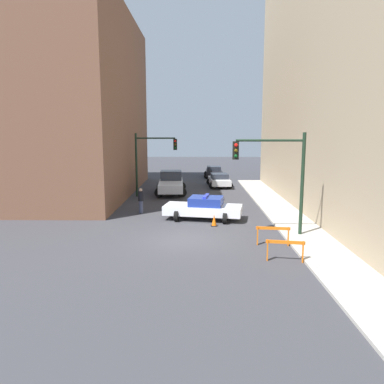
{
  "coord_description": "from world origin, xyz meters",
  "views": [
    {
      "loc": [
        0.55,
        -18.12,
        5.4
      ],
      "look_at": [
        0.23,
        7.36,
        1.21
      ],
      "focal_mm": 35.0,
      "sensor_mm": 36.0,
      "label": 1
    }
  ],
  "objects": [
    {
      "name": "ground_plane",
      "position": [
        0.0,
        0.0,
        0.0
      ],
      "size": [
        120.0,
        120.0,
        0.0
      ],
      "primitive_type": "plane",
      "color": "#38383D"
    },
    {
      "name": "traffic_light_far",
      "position": [
        -3.3,
        12.43,
        3.4
      ],
      "size": [
        3.44,
        0.35,
        5.2
      ],
      "color": "black",
      "rests_on": "ground_plane"
    },
    {
      "name": "sidewalk_right",
      "position": [
        6.2,
        0.0,
        0.06
      ],
      "size": [
        2.4,
        44.0,
        0.12
      ],
      "color": "#B2ADA3",
      "rests_on": "ground_plane"
    },
    {
      "name": "parked_car_mid",
      "position": [
        2.55,
        25.39,
        0.67
      ],
      "size": [
        2.35,
        4.34,
        1.31
      ],
      "rotation": [
        0.0,
        0.0,
        -0.02
      ],
      "color": "black",
      "rests_on": "ground_plane"
    },
    {
      "name": "barrier_front",
      "position": [
        4.24,
        -3.11,
        0.62
      ],
      "size": [
        1.59,
        0.39,
        0.9
      ],
      "rotation": [
        0.0,
        0.0,
        -0.16
      ],
      "color": "orange",
      "rests_on": "ground_plane"
    },
    {
      "name": "parked_car_near",
      "position": [
        2.75,
        17.96,
        0.67
      ],
      "size": [
        2.44,
        4.4,
        1.31
      ],
      "rotation": [
        0.0,
        0.0,
        0.06
      ],
      "color": "silver",
      "rests_on": "ground_plane"
    },
    {
      "name": "barrier_mid",
      "position": [
        4.18,
        -0.88,
        0.62
      ],
      "size": [
        1.6,
        0.31,
        0.9
      ],
      "rotation": [
        0.0,
        0.0,
        -0.1
      ],
      "color": "orange",
      "rests_on": "ground_plane"
    },
    {
      "name": "police_car",
      "position": [
        0.98,
        4.36,
        0.72
      ],
      "size": [
        4.96,
        2.89,
        1.52
      ],
      "rotation": [
        0.0,
        0.0,
        1.39
      ],
      "color": "white",
      "rests_on": "ground_plane"
    },
    {
      "name": "traffic_light_near",
      "position": [
        4.73,
        0.69,
        3.53
      ],
      "size": [
        3.64,
        0.35,
        5.2
      ],
      "color": "black",
      "rests_on": "sidewalk_right"
    },
    {
      "name": "traffic_cone",
      "position": [
        1.55,
        2.74,
        0.32
      ],
      "size": [
        0.36,
        0.36,
        0.66
      ],
      "color": "black",
      "rests_on": "ground_plane"
    },
    {
      "name": "pedestrian_crossing",
      "position": [
        -3.14,
        6.08,
        0.86
      ],
      "size": [
        0.39,
        0.39,
        1.66
      ],
      "rotation": [
        0.0,
        0.0,
        6.21
      ],
      "color": "#474C66",
      "rests_on": "ground_plane"
    },
    {
      "name": "white_truck",
      "position": [
        -1.68,
        14.02,
        0.91
      ],
      "size": [
        2.82,
        5.49,
        1.9
      ],
      "rotation": [
        0.0,
        0.0,
        0.05
      ],
      "color": "silver",
      "rests_on": "ground_plane"
    },
    {
      "name": "building_corner_left",
      "position": [
        -12.0,
        14.0,
        7.57
      ],
      "size": [
        14.0,
        20.0,
        15.14
      ],
      "color": "brown",
      "rests_on": "ground_plane"
    }
  ]
}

